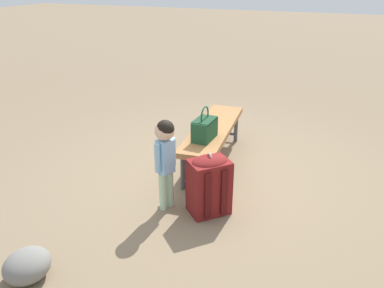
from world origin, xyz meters
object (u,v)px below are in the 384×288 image
(child_standing, at_px, (165,151))
(trail_rock, at_px, (27,265))
(backpack_large, at_px, (209,183))
(backpack_small, at_px, (215,167))
(handbag, at_px, (205,128))
(park_bench, at_px, (213,132))

(child_standing, xyz_separation_m, trail_rock, (1.26, -0.53, -0.48))
(child_standing, relative_size, backpack_large, 1.47)
(backpack_large, height_order, trail_rock, backpack_large)
(backpack_large, xyz_separation_m, backpack_small, (-0.61, -0.15, -0.15))
(child_standing, height_order, backpack_small, child_standing)
(backpack_large, distance_m, backpack_small, 0.65)
(child_standing, bearing_deg, backpack_small, 160.07)
(trail_rock, bearing_deg, child_standing, 157.12)
(backpack_large, height_order, backpack_small, backpack_large)
(backpack_small, relative_size, trail_rock, 0.85)
(handbag, relative_size, trail_rock, 1.03)
(backpack_small, bearing_deg, park_bench, -156.27)
(child_standing, relative_size, backpack_small, 2.92)
(park_bench, distance_m, handbag, 0.42)
(handbag, bearing_deg, backpack_large, 24.28)
(handbag, bearing_deg, backpack_small, 82.91)
(handbag, bearing_deg, child_standing, -9.04)
(park_bench, xyz_separation_m, handbag, (0.37, 0.03, 0.18))
(handbag, height_order, trail_rock, handbag)
(park_bench, xyz_separation_m, trail_rock, (2.34, -0.61, -0.28))
(handbag, relative_size, child_standing, 0.41)
(trail_rock, bearing_deg, backpack_large, 145.28)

